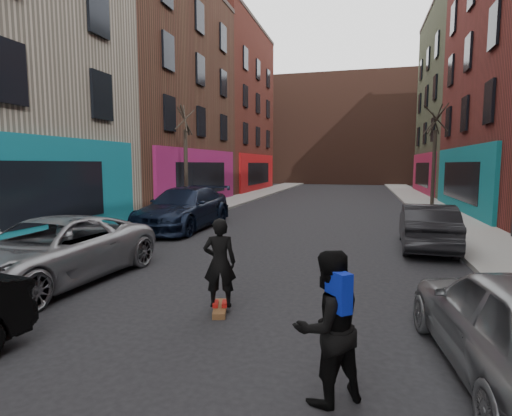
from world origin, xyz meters
The scene contains 12 objects.
sidewalk_left centered at (-6.25, 30.00, 0.07)m, with size 2.50×84.00×0.13m, color gray.
sidewalk_right centered at (6.25, 30.00, 0.07)m, with size 2.50×84.00×0.13m, color gray.
buildings_left centered at (-13.50, 16.00, 8.25)m, with size 12.00×56.00×16.50m, color #591B19.
building_far centered at (0.00, 56.00, 7.00)m, with size 40.00×10.00×14.00m, color #47281E.
tree_left_far centered at (-6.20, 18.00, 3.38)m, with size 2.00×2.00×6.50m, color black, non-canonical shape.
tree_right_far centered at (6.20, 24.00, 3.53)m, with size 2.00×2.00×6.80m, color black, non-canonical shape.
parked_left_far centered at (-4.20, 6.65, 0.72)m, with size 2.38×5.17×1.44m, color #95979E.
parked_left_end centered at (-4.60, 14.29, 0.83)m, with size 2.32×5.72×1.66m, color black.
parked_right_end centered at (4.29, 12.66, 0.70)m, with size 1.47×4.23×1.39m, color black.
skateboard centered at (-0.06, 6.03, 0.05)m, with size 0.22×0.80×0.10m, color brown.
skateboarder centered at (-0.06, 6.03, 0.89)m, with size 0.57×0.38×1.58m, color black.
pedestrian centered at (2.00, 3.81, 0.86)m, with size 1.04×1.02×1.70m.
Camera 1 is at (2.32, -0.41, 2.61)m, focal length 28.00 mm.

